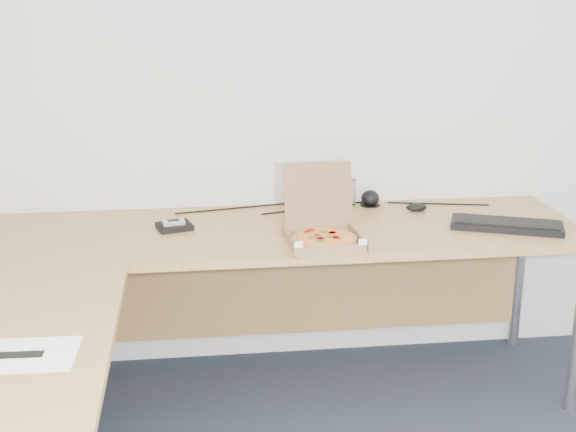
{
  "coord_description": "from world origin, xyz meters",
  "views": [
    {
      "loc": [
        -0.8,
        -1.59,
        1.72
      ],
      "look_at": [
        -0.45,
        1.28,
        0.82
      ],
      "focal_mm": 49.01,
      "sensor_mm": 36.0,
      "label": 1
    }
  ],
  "objects": [
    {
      "name": "paper_sheet",
      "position": [
        -1.29,
        0.4,
        0.73
      ],
      "size": [
        0.31,
        0.22,
        0.0
      ],
      "primitive_type": "cube",
      "rotation": [
        0.0,
        0.0,
        -0.03
      ],
      "color": "white",
      "rests_on": "desk"
    },
    {
      "name": "keyboard",
      "position": [
        0.44,
        1.29,
        0.74
      ],
      "size": [
        0.46,
        0.3,
        0.03
      ],
      "primitive_type": "cube",
      "rotation": [
        0.0,
        0.0,
        -0.37
      ],
      "color": "black",
      "rests_on": "desk"
    },
    {
      "name": "dome_speaker",
      "position": [
        -0.03,
        1.68,
        0.77
      ],
      "size": [
        0.09,
        0.09,
        0.08
      ],
      "primitive_type": "ellipsoid",
      "color": "black",
      "rests_on": "desk"
    },
    {
      "name": "room_shell",
      "position": [
        0.0,
        0.0,
        1.25
      ],
      "size": [
        3.5,
        3.5,
        2.5
      ],
      "primitive_type": null,
      "color": "silver",
      "rests_on": "ground"
    },
    {
      "name": "wallet",
      "position": [
        -0.89,
        1.45,
        0.74
      ],
      "size": [
        0.16,
        0.14,
        0.02
      ],
      "primitive_type": "cube",
      "rotation": [
        0.0,
        0.0,
        0.29
      ],
      "color": "black",
      "rests_on": "desk"
    },
    {
      "name": "desk",
      "position": [
        -0.82,
        0.97,
        0.7
      ],
      "size": [
        2.5,
        2.2,
        0.73
      ],
      "color": "#AA7F46",
      "rests_on": "ground"
    },
    {
      "name": "pizza_box",
      "position": [
        -0.32,
        1.21,
        0.76
      ],
      "size": [
        0.27,
        0.32,
        0.28
      ],
      "rotation": [
        0.0,
        0.0,
        0.09
      ],
      "color": "#916845",
      "rests_on": "desk"
    },
    {
      "name": "mouse",
      "position": [
        0.15,
        1.57,
        0.75
      ],
      "size": [
        0.11,
        0.09,
        0.03
      ],
      "primitive_type": "ellipsoid",
      "rotation": [
        0.0,
        0.0,
        -0.32
      ],
      "color": "black",
      "rests_on": "desk"
    },
    {
      "name": "phone",
      "position": [
        -0.89,
        1.44,
        0.76
      ],
      "size": [
        0.1,
        0.06,
        0.02
      ],
      "primitive_type": "cube",
      "rotation": [
        0.0,
        0.0,
        0.21
      ],
      "color": "#B2B5BA",
      "rests_on": "wallet"
    },
    {
      "name": "drinking_glass",
      "position": [
        -0.14,
        1.67,
        0.79
      ],
      "size": [
        0.07,
        0.07,
        0.13
      ],
      "primitive_type": "cylinder",
      "color": "white",
      "rests_on": "desk"
    },
    {
      "name": "cable_bundle",
      "position": [
        -0.23,
        1.68,
        0.73
      ],
      "size": [
        0.67,
        0.14,
        0.01
      ],
      "primitive_type": null,
      "rotation": [
        0.0,
        0.0,
        0.14
      ],
      "color": "black",
      "rests_on": "desk"
    }
  ]
}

